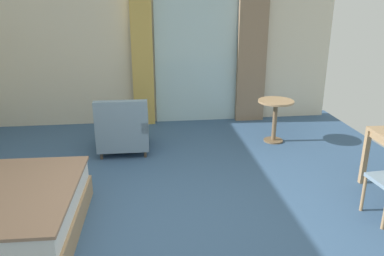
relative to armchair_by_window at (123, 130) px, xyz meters
The scene contains 7 objects.
ground 2.22m from the armchair_by_window, 74.33° to the right, with size 6.91×7.72×0.10m, color #38567A.
wall_back 1.88m from the armchair_by_window, 68.52° to the left, with size 6.51×0.12×2.59m, color beige.
balcony_glass_door 2.10m from the armchair_by_window, 47.17° to the left, with size 1.55×0.02×2.28m, color silver.
curtain_panel_left 1.62m from the armchair_by_window, 76.35° to the left, with size 0.38×0.10×2.46m, color tan.
curtain_panel_right 2.81m from the armchair_by_window, 29.72° to the left, with size 0.53×0.10×2.46m, color #897056.
armchair_by_window is the anchor object (origin of this frame).
round_cafe_table 2.42m from the armchair_by_window, ahead, with size 0.57×0.57×0.69m.
Camera 1 is at (-0.21, -3.41, 2.24)m, focal length 35.65 mm.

